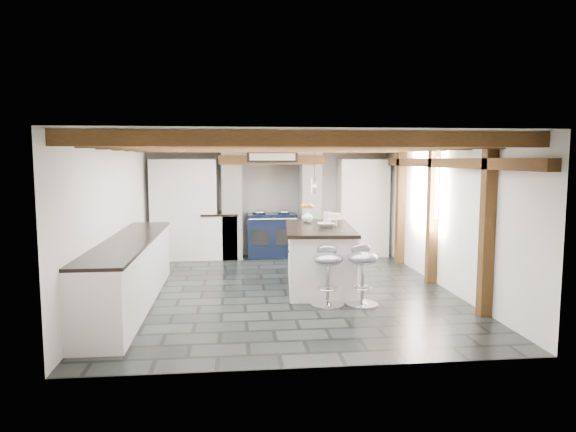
{
  "coord_description": "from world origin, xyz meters",
  "views": [
    {
      "loc": [
        -0.76,
        -7.71,
        2.01
      ],
      "look_at": [
        0.1,
        0.4,
        1.1
      ],
      "focal_mm": 32.0,
      "sensor_mm": 36.0,
      "label": 1
    }
  ],
  "objects": [
    {
      "name": "range_cooker",
      "position": [
        0.0,
        2.68,
        0.47
      ],
      "size": [
        1.0,
        0.63,
        0.99
      ],
      "color": "black",
      "rests_on": "ground"
    },
    {
      "name": "bar_stool_far",
      "position": [
        0.51,
        -0.94,
        0.52
      ],
      "size": [
        0.53,
        0.53,
        0.84
      ],
      "rotation": [
        0.0,
        0.0,
        -0.36
      ],
      "color": "silver",
      "rests_on": "ground"
    },
    {
      "name": "ground",
      "position": [
        0.0,
        0.0,
        0.0
      ],
      "size": [
        6.0,
        6.0,
        0.0
      ],
      "primitive_type": "plane",
      "color": "black",
      "rests_on": "ground"
    },
    {
      "name": "room_shell",
      "position": [
        -0.61,
        1.42,
        1.07
      ],
      "size": [
        6.0,
        6.03,
        6.0
      ],
      "color": "white",
      "rests_on": "ground"
    },
    {
      "name": "kitchen_island",
      "position": [
        0.56,
        0.12,
        0.49
      ],
      "size": [
        1.19,
        2.04,
        1.29
      ],
      "rotation": [
        0.0,
        0.0,
        -0.09
      ],
      "color": "white",
      "rests_on": "ground"
    },
    {
      "name": "bar_stool_near",
      "position": [
        0.98,
        -0.97,
        0.53
      ],
      "size": [
        0.47,
        0.47,
        0.85
      ],
      "rotation": [
        0.0,
        0.0,
        0.14
      ],
      "color": "silver",
      "rests_on": "ground"
    }
  ]
}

